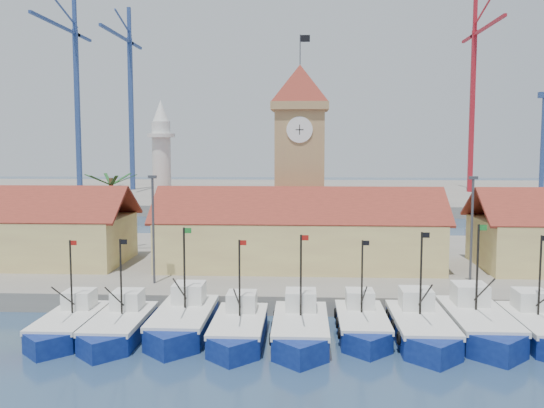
# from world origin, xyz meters

# --- Properties ---
(ground) EXTENTS (400.00, 400.00, 0.00)m
(ground) POSITION_xyz_m (0.00, 0.00, 0.00)
(ground) COLOR navy
(ground) RESTS_ON ground
(quay) EXTENTS (140.00, 32.00, 1.50)m
(quay) POSITION_xyz_m (0.00, 24.00, 0.75)
(quay) COLOR gray
(quay) RESTS_ON ground
(terminal) EXTENTS (240.00, 80.00, 2.00)m
(terminal) POSITION_xyz_m (0.00, 110.00, 1.00)
(terminal) COLOR gray
(terminal) RESTS_ON ground
(boat_0) EXTENTS (3.34, 9.15, 6.93)m
(boat_0) POSITION_xyz_m (-15.51, 2.15, 0.72)
(boat_0) COLOR navy
(boat_0) RESTS_ON ground
(boat_1) EXTENTS (3.41, 9.34, 7.07)m
(boat_1) POSITION_xyz_m (-11.97, 1.96, 0.73)
(boat_1) COLOR navy
(boat_1) RESTS_ON ground
(boat_2) EXTENTS (3.74, 10.24, 7.75)m
(boat_2) POSITION_xyz_m (-7.84, 3.12, 0.80)
(boat_2) COLOR navy
(boat_2) RESTS_ON ground
(boat_3) EXTENTS (3.42, 9.38, 7.10)m
(boat_3) POSITION_xyz_m (-3.84, 1.85, 0.73)
(boat_3) COLOR navy
(boat_3) RESTS_ON ground
(boat_4) EXTENTS (3.61, 9.89, 7.49)m
(boat_4) POSITION_xyz_m (0.28, 1.87, 0.77)
(boat_4) COLOR navy
(boat_4) RESTS_ON ground
(boat_5) EXTENTS (3.33, 9.11, 6.89)m
(boat_5) POSITION_xyz_m (4.50, 3.33, 0.71)
(boat_5) COLOR navy
(boat_5) RESTS_ON ground
(boat_6) EXTENTS (3.69, 10.11, 7.65)m
(boat_6) POSITION_xyz_m (8.36, 2.45, 0.79)
(boat_6) COLOR navy
(boat_6) RESTS_ON ground
(boat_7) EXTENTS (3.91, 10.70, 8.09)m
(boat_7) POSITION_xyz_m (12.35, 3.34, 0.84)
(boat_7) COLOR navy
(boat_7) RESTS_ON ground
(boat_8) EXTENTS (3.58, 9.80, 7.41)m
(boat_8) POSITION_xyz_m (16.36, 2.92, 0.77)
(boat_8) COLOR navy
(boat_8) RESTS_ON ground
(hall_center) EXTENTS (27.04, 10.13, 7.61)m
(hall_center) POSITION_xyz_m (0.00, 20.00, 3.99)
(hall_center) COLOR #E8DB7F
(hall_center) RESTS_ON quay
(clock_tower) EXTENTS (5.80, 5.80, 22.70)m
(clock_tower) POSITION_xyz_m (0.00, 26.00, 11.96)
(clock_tower) COLOR #A07C52
(clock_tower) RESTS_ON quay
(minaret) EXTENTS (3.00, 3.00, 16.30)m
(minaret) POSITION_xyz_m (-15.00, 28.00, 9.73)
(minaret) COLOR silver
(minaret) RESTS_ON quay
(palm_tree) EXTENTS (5.60, 5.03, 8.39)m
(palm_tree) POSITION_xyz_m (-20.00, 26.00, 6.25)
(palm_tree) COLOR brown
(palm_tree) RESTS_ON quay
(lamp_posts) EXTENTS (80.70, 0.25, 9.03)m
(lamp_posts) POSITION_xyz_m (0.50, 12.00, 6.48)
(lamp_posts) COLOR #3F3F44
(lamp_posts) RESTS_ON quay
(crane_blue_far) EXTENTS (1.00, 33.09, 44.26)m
(crane_blue_far) POSITION_xyz_m (-52.08, 100.59, 26.59)
(crane_blue_far) COLOR navy
(crane_blue_far) RESTS_ON terminal
(crane_blue_near) EXTENTS (1.00, 31.01, 43.28)m
(crane_blue_near) POSITION_xyz_m (-41.18, 106.85, 25.87)
(crane_blue_near) COLOR navy
(crane_blue_near) RESTS_ON terminal
(crane_red_right) EXTENTS (1.00, 31.19, 43.68)m
(crane_red_right) POSITION_xyz_m (38.85, 103.84, 26.11)
(crane_red_right) COLOR #A51924
(crane_red_right) RESTS_ON terminal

